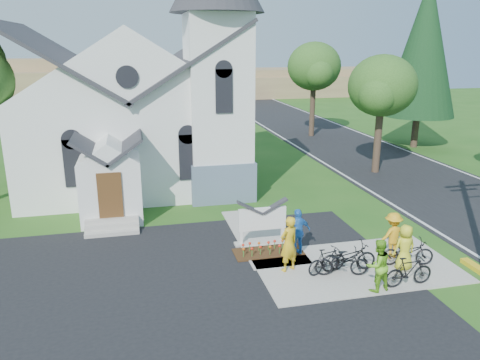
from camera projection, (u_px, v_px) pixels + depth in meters
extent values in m
plane|color=#265719|center=(322.00, 278.00, 15.77)|extent=(120.00, 120.00, 0.00)
cube|color=black|center=(104.00, 342.00, 12.39)|extent=(20.00, 16.00, 0.02)
cube|color=black|center=(373.00, 159.00, 31.96)|extent=(8.00, 90.00, 0.02)
cube|color=#A19B91|center=(356.00, 266.00, 16.56)|extent=(7.00, 4.00, 0.05)
cube|color=white|center=(132.00, 139.00, 25.93)|extent=(11.00, 9.00, 5.00)
cube|color=slate|center=(219.00, 176.00, 24.20)|extent=(3.20, 3.20, 2.00)
cube|color=white|center=(218.00, 109.00, 23.22)|extent=(3.00, 3.00, 9.00)
cube|color=white|center=(111.00, 190.00, 20.69)|extent=(2.60, 2.40, 2.80)
cube|color=#533317|center=(110.00, 196.00, 19.52)|extent=(1.00, 0.10, 2.00)
cube|color=#A19B91|center=(262.00, 242.00, 18.49)|extent=(2.20, 0.40, 0.10)
cube|color=white|center=(241.00, 233.00, 18.17)|extent=(0.12, 0.12, 1.00)
cube|color=white|center=(283.00, 229.00, 18.53)|extent=(0.12, 0.12, 1.00)
cube|color=white|center=(262.00, 219.00, 18.21)|extent=(1.90, 0.14, 0.90)
cube|color=#361F0E|center=(268.00, 252.00, 17.65)|extent=(2.60, 1.10, 0.07)
cylinder|color=#3A2C1F|center=(378.00, 140.00, 28.26)|extent=(0.44, 0.44, 4.05)
ellipsoid|color=#29501B|center=(382.00, 86.00, 27.36)|extent=(4.00, 4.00, 3.60)
cylinder|color=#3A2C1F|center=(312.00, 110.00, 39.53)|extent=(0.44, 0.44, 4.50)
ellipsoid|color=#29501B|center=(314.00, 66.00, 38.53)|extent=(4.40, 4.40, 3.96)
cylinder|color=#3A2C1F|center=(415.00, 131.00, 35.51)|extent=(0.50, 0.50, 2.40)
cone|color=black|center=(424.00, 47.00, 33.77)|extent=(5.20, 5.20, 10.00)
cube|color=olive|center=(213.00, 83.00, 68.88)|extent=(60.00, 8.00, 4.00)
cube|color=olive|center=(101.00, 79.00, 67.07)|extent=(30.00, 6.00, 5.60)
cube|color=olive|center=(320.00, 86.00, 70.61)|extent=(25.00, 6.00, 3.00)
imported|color=gold|center=(289.00, 244.00, 15.97)|extent=(0.84, 0.71, 1.97)
imported|color=black|center=(348.00, 257.00, 16.06)|extent=(1.99, 0.78, 1.03)
imported|color=#6BB822|center=(378.00, 265.00, 14.68)|extent=(0.95, 0.80, 1.73)
imported|color=black|center=(327.00, 261.00, 15.90)|extent=(1.61, 0.82, 0.93)
imported|color=blue|center=(298.00, 232.00, 17.21)|extent=(1.12, 0.67, 1.78)
imported|color=black|center=(342.00, 262.00, 15.75)|extent=(1.90, 1.01, 0.95)
imported|color=gold|center=(393.00, 235.00, 16.98)|extent=(1.20, 0.80, 1.73)
imported|color=black|center=(409.00, 271.00, 15.05)|extent=(1.72, 0.54, 1.02)
imported|color=gold|center=(405.00, 247.00, 16.09)|extent=(0.83, 0.57, 1.63)
imported|color=black|center=(407.00, 252.00, 16.48)|extent=(1.94, 1.00, 0.97)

